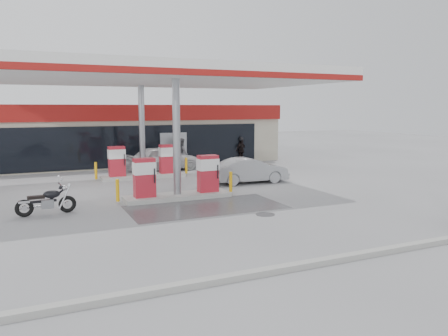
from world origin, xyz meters
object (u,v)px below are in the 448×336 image
object	(u,v)px
biker_walking	(241,150)
pump_island_near	(177,182)
pump_island_far	(143,165)
sedan_white	(163,158)
attendant	(182,153)
parked_motorcycle	(47,202)
hatchback_silver	(250,170)
parked_car_right	(253,151)
parked_car_left	(34,159)

from	to	relation	value
biker_walking	pump_island_near	bearing A→B (deg)	-152.62
pump_island_far	sedan_white	xyz separation A→B (m)	(1.78, 2.20, 0.05)
pump_island_near	attendant	xyz separation A→B (m)	(3.19, 8.80, 0.25)
biker_walking	sedan_white	bearing A→B (deg)	170.89
pump_island_far	parked_motorcycle	world-z (taller)	pump_island_far
parked_motorcycle	pump_island_near	bearing A→B (deg)	4.78
pump_island_far	hatchback_silver	bearing A→B (deg)	-39.52
pump_island_near	parked_car_right	xyz separation A→B (m)	(10.00, 12.00, -0.18)
attendant	parked_car_left	size ratio (longest dim) A/B	0.41
hatchback_silver	sedan_white	bearing A→B (deg)	28.18
pump_island_far	parked_motorcycle	distance (m)	8.53
pump_island_near	hatchback_silver	bearing A→B (deg)	25.53
pump_island_near	parked_car_right	distance (m)	15.62
pump_island_near	parked_car_right	world-z (taller)	pump_island_near
pump_island_near	parked_car_left	distance (m)	13.15
parked_motorcycle	attendant	distance (m)	12.72
parked_motorcycle	biker_walking	xyz separation A→B (m)	(13.04, 10.59, 0.38)
sedan_white	hatchback_silver	world-z (taller)	sedan_white
hatchback_silver	parked_car_left	world-z (taller)	parked_car_left
parked_motorcycle	parked_car_left	world-z (taller)	parked_car_left
attendant	hatchback_silver	bearing A→B (deg)	-168.82
parked_motorcycle	attendant	world-z (taller)	attendant
hatchback_silver	parked_motorcycle	bearing A→B (deg)	109.98
parked_car_left	parked_motorcycle	bearing A→B (deg)	-158.12
hatchback_silver	parked_car_left	xyz separation A→B (m)	(-9.99, 9.80, 0.04)
biker_walking	parked_motorcycle	bearing A→B (deg)	-164.69
sedan_white	attendant	bearing A→B (deg)	-75.63
sedan_white	attendant	xyz separation A→B (m)	(1.41, 0.60, 0.20)
parked_motorcycle	hatchback_silver	bearing A→B (deg)	13.08
parked_motorcycle	biker_walking	distance (m)	16.81
parked_car_right	parked_motorcycle	bearing A→B (deg)	126.78
parked_car_left	biker_walking	world-z (taller)	biker_walking
sedan_white	biker_walking	size ratio (longest dim) A/B	2.60
parked_motorcycle	parked_car_right	xyz separation A→B (m)	(15.15, 12.79, 0.05)
pump_island_far	parked_car_left	bearing A→B (deg)	131.89
attendant	parked_car_right	xyz separation A→B (m)	(6.81, 3.20, -0.43)
pump_island_far	parked_car_right	distance (m)	11.66
attendant	biker_walking	size ratio (longest dim) A/B	1.12
sedan_white	hatchback_silver	xyz separation A→B (m)	(2.83, -6.00, -0.12)
attendant	parked_car_right	size ratio (longest dim) A/B	0.51
attendant	hatchback_silver	size ratio (longest dim) A/B	0.49
attendant	hatchback_silver	world-z (taller)	attendant
parked_car_left	parked_car_right	world-z (taller)	parked_car_left
pump_island_far	attendant	world-z (taller)	attendant
parked_car_right	biker_walking	size ratio (longest dim) A/B	2.21
pump_island_far	parked_car_left	size ratio (longest dim) A/B	1.10
sedan_white	hatchback_silver	size ratio (longest dim) A/B	1.14
pump_island_near	sedan_white	distance (m)	8.39
pump_island_far	parked_car_left	world-z (taller)	pump_island_far
attendant	parked_car_right	distance (m)	7.54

